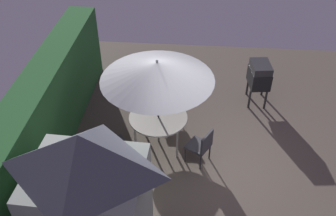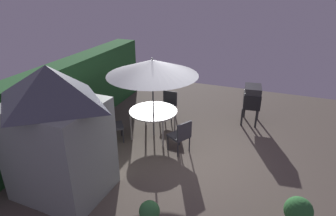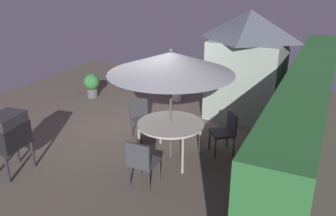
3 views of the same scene
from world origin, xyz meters
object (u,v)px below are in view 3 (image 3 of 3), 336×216
chair_toward_hedge (142,160)px  bbq_grill (8,132)px  chair_far_side (141,116)px  potted_plant_by_shed (177,90)px  chair_near_shed (226,130)px  garden_shed (247,64)px  patio_umbrella (171,63)px  potted_plant_by_grill (92,84)px  patio_table (171,126)px

chair_toward_hedge → bbq_grill: bearing=-75.0°
chair_far_side → potted_plant_by_shed: bearing=-173.6°
chair_toward_hedge → chair_near_shed: bearing=152.9°
chair_far_side → chair_toward_hedge: (1.77, 1.01, 0.00)m
garden_shed → patio_umbrella: bearing=-15.5°
garden_shed → patio_umbrella: garden_shed is taller
chair_toward_hedge → potted_plant_by_shed: bearing=-163.5°
potted_plant_by_grill → garden_shed: bearing=96.5°
chair_near_shed → chair_far_side: size_ratio=1.00×
garden_shed → potted_plant_by_grill: 4.70m
bbq_grill → garden_shed: bearing=145.1°
patio_umbrella → bbq_grill: (1.84, -2.49, -1.18)m
garden_shed → potted_plant_by_shed: (-0.34, -2.12, -1.09)m
garden_shed → chair_near_shed: 2.35m
potted_plant_by_grill → potted_plant_by_shed: bearing=109.3°
chair_toward_hedge → garden_shed: bearing=168.7°
garden_shed → potted_plant_by_shed: bearing=-99.0°
chair_near_shed → chair_toward_hedge: 2.13m
garden_shed → potted_plant_by_grill: size_ratio=3.79×
chair_near_shed → potted_plant_by_grill: 5.00m
patio_umbrella → potted_plant_by_grill: size_ratio=3.37×
garden_shed → chair_near_shed: bearing=4.1°
chair_near_shed → patio_table: bearing=-53.3°
potted_plant_by_shed → chair_toward_hedge: bearing=16.5°
potted_plant_by_shed → garden_shed: bearing=81.0°
garden_shed → bbq_grill: bearing=-34.9°
bbq_grill → potted_plant_by_grill: bbq_grill is taller
chair_near_shed → potted_plant_by_grill: (-1.64, -4.72, -0.11)m
bbq_grill → potted_plant_by_shed: bbq_grill is taller
patio_table → chair_toward_hedge: (1.18, -0.01, -0.20)m
bbq_grill → potted_plant_by_grill: bearing=-163.1°
garden_shed → chair_near_shed: garden_shed is taller
potted_plant_by_grill → bbq_grill: bearing=16.9°
chair_far_side → potted_plant_by_grill: bearing=-122.8°
potted_plant_by_grill → chair_near_shed: bearing=70.8°
patio_table → chair_near_shed: 1.21m
bbq_grill → potted_plant_by_grill: size_ratio=1.64×
chair_toward_hedge → patio_table: bearing=179.4°
chair_toward_hedge → potted_plant_by_grill: bearing=-133.3°
chair_near_shed → potted_plant_by_grill: chair_near_shed is taller
chair_far_side → patio_umbrella: bearing=60.0°
chair_near_shed → chair_toward_hedge: bearing=-27.1°
patio_umbrella → chair_toward_hedge: (1.18, -0.01, -1.50)m
patio_umbrella → potted_plant_by_shed: patio_umbrella is taller
patio_table → chair_toward_hedge: chair_toward_hedge is taller
chair_toward_hedge → potted_plant_by_grill: chair_toward_hedge is taller
bbq_grill → chair_far_side: (-2.43, 1.47, -0.33)m
potted_plant_by_grill → patio_umbrella: bearing=58.0°
chair_far_side → chair_near_shed: bearing=93.5°
potted_plant_by_shed → potted_plant_by_grill: potted_plant_by_grill is taller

